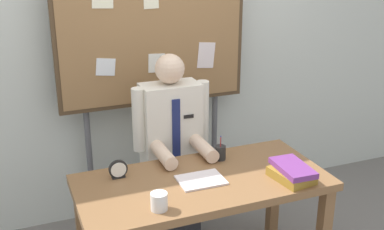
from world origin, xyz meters
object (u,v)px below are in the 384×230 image
Objects in this scene: person at (172,158)px; open_notebook at (201,180)px; desk at (202,194)px; coffee_mug at (159,201)px; book_stack at (292,172)px; bulletin_board at (153,36)px; desk_clock at (118,170)px; pen_holder at (220,153)px.

person is 5.15× the size of open_notebook.
desk is 15.61× the size of coffee_mug.
book_stack reaches higher than open_notebook.
bulletin_board is 17.72× the size of desk_clock.
desk is 0.11m from open_notebook.
open_notebook is at bearing 160.47° from book_stack.
bulletin_board is at bearing 73.25° from coffee_mug.
desk is 1.23m from bulletin_board.
person reaches higher than open_notebook.
coffee_mug is at bearing -113.76° from person.
desk is at bearing 157.75° from book_stack.
open_notebook is (-0.51, 0.18, -0.04)m from book_stack.
desk_clock is at bearing 104.69° from coffee_mug.
desk is 0.74× the size of bulletin_board.
book_stack is at bearing -57.10° from person.
bulletin_board is at bearing 90.01° from person.
bulletin_board reaches higher than open_notebook.
bulletin_board is at bearing 57.36° from desk_clock.
coffee_mug is at bearing -75.31° from desk_clock.
person is at bearing -89.99° from bulletin_board.
coffee_mug is at bearing -177.77° from book_stack.
open_notebook is at bearing -91.89° from person.
coffee_mug reaches higher than book_stack.
desk is 0.45m from coffee_mug.
bulletin_board is 7.45× the size of open_notebook.
coffee_mug reaches higher than desk.
bulletin_board is at bearing 90.00° from desk.
pen_holder is (0.21, -0.35, 0.15)m from person.
desk is 0.33m from pen_holder.
desk_clock is at bearing -142.39° from person.
pen_holder reaches higher than open_notebook.
book_stack is at bearing -55.83° from pen_holder.
desk is 9.41× the size of pen_holder.
bulletin_board is 6.67× the size of book_stack.
desk is 1.08× the size of person.
desk_clock is 0.68m from pen_holder.
pen_holder is at bearing 0.57° from desk_clock.
desk_clock is (-0.44, 0.22, 0.05)m from open_notebook.
book_stack is 1.12× the size of open_notebook.
desk_clock is (-0.46, -0.36, 0.16)m from person.
desk is at bearing -23.56° from desk_clock.
bulletin_board reaches higher than coffee_mug.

